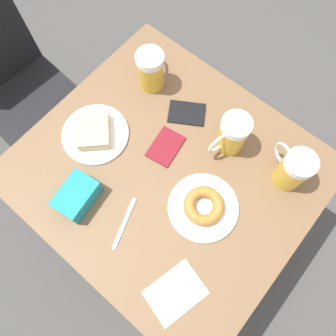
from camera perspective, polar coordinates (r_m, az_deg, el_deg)
The scene contains 13 objects.
ground_plane at distance 1.79m, azimuth -0.00°, elevation -8.44°, with size 8.00×8.00×0.00m, color #474442.
table at distance 1.13m, azimuth -0.00°, elevation -1.51°, with size 0.83×0.92×0.74m.
chair at distance 1.65m, azimuth -25.49°, elevation 13.45°, with size 0.43×0.43×0.86m.
plate_with_cake at distance 1.13m, azimuth -12.67°, elevation 6.04°, with size 0.23×0.23×0.05m.
plate_with_donut at distance 1.02m, azimuth 6.20°, elevation -6.68°, with size 0.22×0.22×0.05m.
beer_mug_left at distance 1.06m, azimuth 11.09°, elevation 5.78°, with size 0.14×0.09×0.15m.
beer_mug_center at distance 1.17m, azimuth -3.02°, elevation 16.79°, with size 0.13×0.11×0.15m.
beer_mug_right at distance 1.06m, azimuth 20.95°, elevation -0.19°, with size 0.09×0.14×0.15m.
napkin_folded at distance 1.01m, azimuth 1.32°, elevation -20.88°, with size 0.18×0.15×0.00m.
fork at distance 1.03m, azimuth -7.63°, elevation -9.51°, with size 0.16×0.07×0.00m.
passport_near_edge at distance 1.10m, azimuth -0.42°, elevation 3.76°, with size 0.14×0.11×0.01m.
passport_far_edge at distance 1.16m, azimuth 3.27°, elevation 9.53°, with size 0.14×0.15×0.01m.
blue_pouch at distance 1.05m, azimuth -15.58°, elevation -4.75°, with size 0.15×0.11×0.07m.
Camera 1 is at (-0.28, -0.23, 1.75)m, focal length 35.00 mm.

